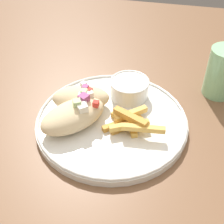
% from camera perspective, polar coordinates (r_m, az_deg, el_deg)
% --- Properties ---
extents(table, '(1.25, 1.25, 0.78)m').
position_cam_1_polar(table, '(0.70, 0.06, -6.68)').
color(table, brown).
rests_on(table, ground_plane).
extents(plate, '(0.30, 0.30, 0.02)m').
position_cam_1_polar(plate, '(0.63, -0.00, -1.66)').
color(plate, white).
rests_on(plate, table).
extents(pita_sandwich_near, '(0.14, 0.15, 0.06)m').
position_cam_1_polar(pita_sandwich_near, '(0.60, -7.05, -0.62)').
color(pita_sandwich_near, beige).
rests_on(pita_sandwich_near, plate).
extents(pita_sandwich_far, '(0.13, 0.09, 0.05)m').
position_cam_1_polar(pita_sandwich_far, '(0.64, -5.68, 2.61)').
color(pita_sandwich_far, beige).
rests_on(pita_sandwich_far, plate).
extents(fries_pile, '(0.12, 0.08, 0.04)m').
position_cam_1_polar(fries_pile, '(0.60, 3.28, -1.81)').
color(fries_pile, gold).
rests_on(fries_pile, plate).
extents(sauce_ramekin, '(0.08, 0.08, 0.04)m').
position_cam_1_polar(sauce_ramekin, '(0.67, 3.21, 4.46)').
color(sauce_ramekin, white).
rests_on(sauce_ramekin, plate).
extents(water_glass, '(0.07, 0.07, 0.11)m').
position_cam_1_polar(water_glass, '(0.72, 19.42, 6.52)').
color(water_glass, '#8CCC93').
rests_on(water_glass, table).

